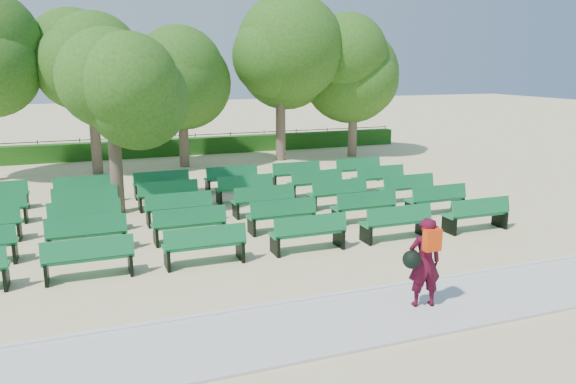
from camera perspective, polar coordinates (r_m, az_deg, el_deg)
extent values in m
plane|color=beige|center=(17.73, -3.06, -2.95)|extent=(120.00, 120.00, 0.00)
cube|color=beige|center=(11.32, 8.75, -12.39)|extent=(30.00, 2.20, 0.06)
cube|color=silver|center=(12.23, 6.08, -10.21)|extent=(30.00, 0.12, 0.10)
cube|color=#1F5315|center=(31.00, -11.03, 4.52)|extent=(26.00, 0.70, 0.90)
cube|color=#136E38|center=(17.92, -6.84, -1.19)|extent=(2.05, 0.72, 0.07)
cube|color=#136E38|center=(17.64, -6.68, -0.48)|extent=(2.02, 0.31, 0.47)
cylinder|color=brown|center=(19.22, -17.05, 2.15)|extent=(0.41, 0.41, 2.88)
ellipsoid|color=#2C5C18|center=(18.94, -17.56, 9.77)|extent=(4.05, 4.05, 3.64)
imported|color=#3F091B|center=(11.57, 13.70, -6.95)|extent=(0.75, 0.57, 1.84)
cube|color=red|center=(11.24, 14.45, -4.74)|extent=(0.34, 0.17, 0.43)
sphere|color=black|center=(11.30, 12.46, -6.71)|extent=(0.37, 0.37, 0.37)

